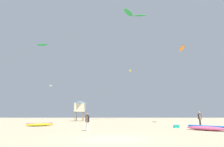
{
  "coord_description": "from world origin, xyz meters",
  "views": [
    {
      "loc": [
        0.03,
        -12.88,
        1.57
      ],
      "look_at": [
        0.0,
        20.25,
        8.31
      ],
      "focal_mm": 31.44,
      "sensor_mm": 36.0,
      "label": 1
    }
  ],
  "objects_px": {
    "kite_aloft_5": "(130,71)",
    "kite_aloft_2": "(182,48)",
    "kite_aloft_4": "(140,15)",
    "person_midground": "(200,118)",
    "kite_aloft_3": "(129,13)",
    "person_foreground": "(88,120)",
    "lifeguard_tower": "(80,106)",
    "kite_grounded_near": "(207,128)",
    "cooler_box": "(177,126)",
    "kite_grounded_mid": "(40,125)",
    "kite_aloft_0": "(51,86)",
    "kite_aloft_1": "(42,45)"
  },
  "relations": [
    {
      "from": "lifeguard_tower",
      "to": "cooler_box",
      "type": "xyz_separation_m",
      "value": [
        13.77,
        -18.67,
        -2.89
      ]
    },
    {
      "from": "person_foreground",
      "to": "kite_grounded_near",
      "type": "height_order",
      "value": "person_foreground"
    },
    {
      "from": "kite_grounded_mid",
      "to": "kite_aloft_4",
      "type": "xyz_separation_m",
      "value": [
        16.7,
        24.42,
        27.72
      ]
    },
    {
      "from": "person_foreground",
      "to": "kite_aloft_1",
      "type": "bearing_deg",
      "value": 122.77
    },
    {
      "from": "kite_aloft_0",
      "to": "kite_aloft_5",
      "type": "bearing_deg",
      "value": -12.33
    },
    {
      "from": "kite_aloft_1",
      "to": "kite_aloft_4",
      "type": "xyz_separation_m",
      "value": [
        28.29,
        -5.27,
        6.54
      ]
    },
    {
      "from": "kite_grounded_mid",
      "to": "kite_aloft_4",
      "type": "distance_m",
      "value": 40.54
    },
    {
      "from": "person_foreground",
      "to": "kite_aloft_2",
      "type": "height_order",
      "value": "kite_aloft_2"
    },
    {
      "from": "kite_aloft_1",
      "to": "kite_aloft_0",
      "type": "bearing_deg",
      "value": -17.08
    },
    {
      "from": "kite_grounded_near",
      "to": "kite_grounded_mid",
      "type": "distance_m",
      "value": 18.86
    },
    {
      "from": "kite_aloft_3",
      "to": "kite_aloft_5",
      "type": "distance_m",
      "value": 14.39
    },
    {
      "from": "person_midground",
      "to": "kite_aloft_4",
      "type": "distance_m",
      "value": 37.17
    },
    {
      "from": "kite_aloft_1",
      "to": "kite_aloft_2",
      "type": "height_order",
      "value": "kite_aloft_1"
    },
    {
      "from": "kite_aloft_3",
      "to": "kite_aloft_5",
      "type": "relative_size",
      "value": 1.93
    },
    {
      "from": "person_foreground",
      "to": "kite_aloft_5",
      "type": "height_order",
      "value": "kite_aloft_5"
    },
    {
      "from": "kite_grounded_near",
      "to": "kite_aloft_4",
      "type": "xyz_separation_m",
      "value": [
        -1.09,
        30.7,
        27.7
      ]
    },
    {
      "from": "person_foreground",
      "to": "lifeguard_tower",
      "type": "height_order",
      "value": "lifeguard_tower"
    },
    {
      "from": "kite_aloft_4",
      "to": "kite_aloft_5",
      "type": "bearing_deg",
      "value": -169.78
    },
    {
      "from": "kite_aloft_5",
      "to": "kite_aloft_2",
      "type": "bearing_deg",
      "value": -66.04
    },
    {
      "from": "cooler_box",
      "to": "kite_aloft_2",
      "type": "height_order",
      "value": "kite_aloft_2"
    },
    {
      "from": "kite_grounded_mid",
      "to": "cooler_box",
      "type": "relative_size",
      "value": 6.06
    },
    {
      "from": "cooler_box",
      "to": "kite_aloft_2",
      "type": "xyz_separation_m",
      "value": [
        4.96,
        9.94,
        12.42
      ]
    },
    {
      "from": "kite_grounded_near",
      "to": "kite_aloft_1",
      "type": "distance_m",
      "value": 51.03
    },
    {
      "from": "kite_grounded_mid",
      "to": "cooler_box",
      "type": "distance_m",
      "value": 16.33
    },
    {
      "from": "kite_aloft_0",
      "to": "kite_grounded_near",
      "type": "bearing_deg",
      "value": -53.53
    },
    {
      "from": "lifeguard_tower",
      "to": "kite_aloft_0",
      "type": "bearing_deg",
      "value": 129.01
    },
    {
      "from": "person_foreground",
      "to": "cooler_box",
      "type": "distance_m",
      "value": 10.16
    },
    {
      "from": "kite_grounded_mid",
      "to": "kite_grounded_near",
      "type": "bearing_deg",
      "value": -19.45
    },
    {
      "from": "kite_aloft_0",
      "to": "kite_aloft_5",
      "type": "distance_m",
      "value": 22.34
    },
    {
      "from": "kite_aloft_4",
      "to": "person_midground",
      "type": "bearing_deg",
      "value": -83.76
    },
    {
      "from": "kite_grounded_mid",
      "to": "kite_aloft_5",
      "type": "distance_m",
      "value": 30.01
    },
    {
      "from": "lifeguard_tower",
      "to": "kite_aloft_5",
      "type": "xyz_separation_m",
      "value": [
        11.3,
        7.99,
        9.21
      ]
    },
    {
      "from": "person_midground",
      "to": "cooler_box",
      "type": "relative_size",
      "value": 3.17
    },
    {
      "from": "person_foreground",
      "to": "kite_aloft_0",
      "type": "xyz_separation_m",
      "value": [
        -14.69,
        35.22,
        8.15
      ]
    },
    {
      "from": "person_midground",
      "to": "kite_aloft_2",
      "type": "height_order",
      "value": "kite_aloft_2"
    },
    {
      "from": "kite_aloft_2",
      "to": "cooler_box",
      "type": "bearing_deg",
      "value": -116.51
    },
    {
      "from": "cooler_box",
      "to": "lifeguard_tower",
      "type": "bearing_deg",
      "value": 126.42
    },
    {
      "from": "kite_aloft_4",
      "to": "cooler_box",
      "type": "bearing_deg",
      "value": -91.28
    },
    {
      "from": "person_midground",
      "to": "kite_aloft_0",
      "type": "distance_m",
      "value": 41.23
    },
    {
      "from": "kite_grounded_mid",
      "to": "kite_aloft_5",
      "type": "bearing_deg",
      "value": 60.28
    },
    {
      "from": "kite_grounded_mid",
      "to": "kite_aloft_0",
      "type": "bearing_deg",
      "value": 105.6
    },
    {
      "from": "kite_aloft_3",
      "to": "kite_aloft_4",
      "type": "xyz_separation_m",
      "value": [
        3.7,
        5.55,
        2.17
      ]
    },
    {
      "from": "person_midground",
      "to": "kite_aloft_4",
      "type": "bearing_deg",
      "value": -70.2
    },
    {
      "from": "kite_aloft_1",
      "to": "kite_aloft_4",
      "type": "bearing_deg",
      "value": -10.56
    },
    {
      "from": "lifeguard_tower",
      "to": "kite_aloft_2",
      "type": "relative_size",
      "value": 1.27
    },
    {
      "from": "kite_grounded_mid",
      "to": "kite_aloft_5",
      "type": "height_order",
      "value": "kite_aloft_5"
    },
    {
      "from": "person_foreground",
      "to": "cooler_box",
      "type": "height_order",
      "value": "person_foreground"
    },
    {
      "from": "kite_grounded_near",
      "to": "kite_aloft_5",
      "type": "height_order",
      "value": "kite_aloft_5"
    },
    {
      "from": "kite_grounded_mid",
      "to": "kite_aloft_4",
      "type": "height_order",
      "value": "kite_aloft_4"
    },
    {
      "from": "kite_grounded_near",
      "to": "cooler_box",
      "type": "bearing_deg",
      "value": 116.0
    }
  ]
}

